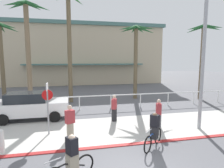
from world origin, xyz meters
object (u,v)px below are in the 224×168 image
(cyclist_blue_1, at_px, (154,131))
(pedestrian_0, at_px, (114,109))
(car_white_1, at_px, (31,105))
(palm_tree_5, at_px, (136,42))
(pedestrian_1, at_px, (70,124))
(stop_sign_bike_lane, at_px, (48,101))
(streetlight_curb, at_px, (207,48))
(pedestrian_2, at_px, (158,115))
(palm_tree_2, at_px, (1,41))
(bollard_1, at_px, (1,141))
(palm_tree_6, at_px, (203,45))
(palm_tree_3, at_px, (27,30))
(palm_tree_4, at_px, (69,22))
(cyclist_black_0, at_px, (71,160))

(cyclist_blue_1, height_order, pedestrian_0, pedestrian_0)
(car_white_1, bearing_deg, palm_tree_5, 29.24)
(pedestrian_1, bearing_deg, stop_sign_bike_lane, 140.74)
(stop_sign_bike_lane, relative_size, streetlight_curb, 0.34)
(pedestrian_2, bearing_deg, palm_tree_2, 137.50)
(bollard_1, height_order, palm_tree_2, palm_tree_2)
(pedestrian_0, xyz_separation_m, pedestrian_1, (-2.58, -2.12, 0.01))
(palm_tree_6, relative_size, cyclist_blue_1, 4.54)
(palm_tree_6, bearing_deg, bollard_1, -152.58)
(car_white_1, height_order, pedestrian_1, car_white_1)
(pedestrian_2, bearing_deg, bollard_1, -169.40)
(palm_tree_6, distance_m, car_white_1, 15.09)
(streetlight_curb, bearing_deg, cyclist_blue_1, -159.36)
(palm_tree_6, xyz_separation_m, pedestrian_1, (-11.82, -6.66, -4.27))
(palm_tree_5, relative_size, cyclist_blue_1, 4.53)
(streetlight_curb, height_order, palm_tree_3, palm_tree_3)
(stop_sign_bike_lane, relative_size, pedestrian_1, 1.58)
(palm_tree_2, height_order, palm_tree_6, palm_tree_2)
(streetlight_curb, bearing_deg, car_white_1, 156.81)
(palm_tree_4, bearing_deg, palm_tree_2, 160.03)
(palm_tree_6, bearing_deg, cyclist_blue_1, -135.51)
(cyclist_black_0, bearing_deg, bollard_1, 138.48)
(palm_tree_4, height_order, cyclist_black_0, palm_tree_4)
(palm_tree_2, distance_m, pedestrian_2, 15.00)
(bollard_1, distance_m, palm_tree_6, 16.90)
(palm_tree_3, bearing_deg, palm_tree_6, -1.06)
(streetlight_curb, height_order, palm_tree_2, streetlight_curb)
(palm_tree_4, bearing_deg, streetlight_curb, -51.36)
(stop_sign_bike_lane, bearing_deg, cyclist_black_0, -75.27)
(palm_tree_2, height_order, pedestrian_1, palm_tree_2)
(stop_sign_bike_lane, bearing_deg, pedestrian_1, -39.26)
(palm_tree_3, distance_m, pedestrian_2, 11.23)
(palm_tree_5, xyz_separation_m, palm_tree_6, (5.75, -1.65, -0.23))
(stop_sign_bike_lane, distance_m, palm_tree_6, 14.51)
(palm_tree_6, xyz_separation_m, pedestrian_0, (-9.24, -4.55, -4.28))
(palm_tree_3, bearing_deg, car_white_1, -79.68)
(bollard_1, height_order, pedestrian_2, pedestrian_2)
(bollard_1, distance_m, cyclist_black_0, 3.55)
(pedestrian_2, bearing_deg, cyclist_blue_1, -120.10)
(palm_tree_5, distance_m, pedestrian_0, 8.42)
(palm_tree_6, height_order, pedestrian_0, palm_tree_6)
(cyclist_blue_1, bearing_deg, pedestrian_1, 155.94)
(cyclist_black_0, height_order, pedestrian_0, pedestrian_0)
(cyclist_black_0, bearing_deg, stop_sign_bike_lane, 104.73)
(pedestrian_2, bearing_deg, stop_sign_bike_lane, 176.74)
(cyclist_blue_1, bearing_deg, car_white_1, 138.60)
(stop_sign_bike_lane, bearing_deg, palm_tree_5, 46.35)
(pedestrian_0, bearing_deg, palm_tree_4, 112.89)
(palm_tree_3, distance_m, palm_tree_6, 14.82)
(palm_tree_3, height_order, pedestrian_1, palm_tree_3)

